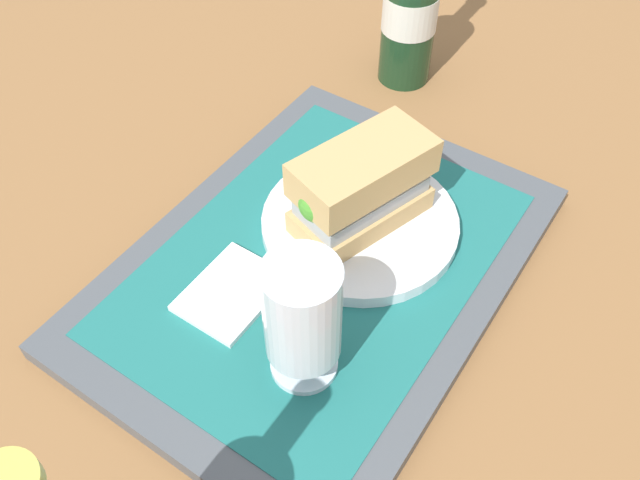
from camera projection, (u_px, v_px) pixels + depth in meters
name	position (u px, v px, depth m)	size (l,w,h in m)	color
ground_plane	(320.00, 274.00, 0.65)	(3.00, 3.00, 0.00)	olive
tray	(320.00, 268.00, 0.64)	(0.44, 0.32, 0.02)	#4C5156
placemat	(320.00, 261.00, 0.63)	(0.38, 0.27, 0.00)	#1E6B66
plate	(360.00, 223.00, 0.65)	(0.19, 0.19, 0.01)	white
sandwich	(360.00, 188.00, 0.61)	(0.14, 0.10, 0.08)	tan
beer_glass	(302.00, 316.00, 0.50)	(0.06, 0.06, 0.12)	silver
napkin_folded	(231.00, 292.00, 0.60)	(0.09, 0.07, 0.01)	white
second_bottle	(411.00, 0.00, 0.78)	(0.07, 0.07, 0.27)	#19381E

